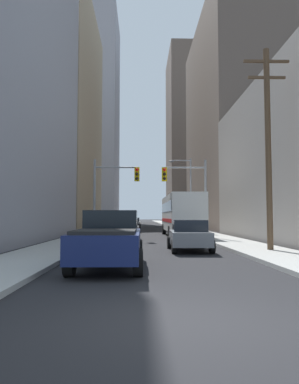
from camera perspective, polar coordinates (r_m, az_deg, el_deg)
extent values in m
plane|color=black|center=(6.19, 5.92, -19.71)|extent=(400.00, 400.00, 0.00)
cube|color=#9E9E99|center=(56.09, -5.84, -5.49)|extent=(2.84, 160.00, 0.15)
cube|color=#9E9E99|center=(56.22, 4.46, -5.50)|extent=(2.84, 160.00, 0.15)
cube|color=silver|center=(30.71, 4.97, -3.36)|extent=(2.55, 11.51, 2.90)
cube|color=black|center=(30.60, 2.62, -2.40)|extent=(0.07, 10.58, 0.80)
cube|color=red|center=(30.60, 2.62, -4.46)|extent=(0.07, 10.58, 0.28)
cylinder|color=black|center=(34.64, 2.29, -5.83)|extent=(0.32, 1.00, 1.00)
cylinder|color=black|center=(34.87, 6.17, -5.80)|extent=(0.32, 1.00, 1.00)
cylinder|color=black|center=(27.42, 3.29, -6.35)|extent=(0.32, 1.00, 1.00)
cylinder|color=black|center=(27.71, 8.16, -6.29)|extent=(0.32, 1.00, 1.00)
cube|color=#141E4C|center=(12.11, -6.35, -8.06)|extent=(2.03, 5.41, 0.80)
cube|color=black|center=(13.04, -5.96, -4.46)|extent=(1.81, 1.81, 0.70)
cube|color=black|center=(10.74, -6.95, -6.19)|extent=(1.77, 2.39, 0.10)
cylinder|color=black|center=(13.96, -9.73, -9.11)|extent=(0.28, 0.80, 0.80)
cylinder|color=black|center=(13.82, -1.72, -9.22)|extent=(0.28, 0.80, 0.80)
cylinder|color=black|center=(10.57, -12.47, -10.79)|extent=(0.28, 0.80, 0.80)
cylinder|color=black|center=(10.38, -1.81, -11.00)|extent=(0.28, 0.80, 0.80)
cube|color=slate|center=(18.05, 6.25, -7.16)|extent=(1.97, 4.27, 0.65)
cube|color=black|center=(17.88, 6.30, -5.27)|extent=(1.66, 1.96, 0.55)
cylinder|color=black|center=(19.31, 3.15, -7.93)|extent=(0.22, 0.64, 0.64)
cylinder|color=black|center=(19.53, 8.26, -7.85)|extent=(0.22, 0.64, 0.64)
cylinder|color=black|center=(16.64, 3.90, -8.58)|extent=(0.22, 0.64, 0.64)
cylinder|color=black|center=(16.89, 9.81, -8.46)|extent=(0.22, 0.64, 0.64)
cube|color=#B7BABF|center=(26.11, -3.77, -6.15)|extent=(1.92, 4.25, 0.65)
cube|color=black|center=(25.94, -3.78, -4.84)|extent=(1.64, 1.95, 0.55)
cylinder|color=black|center=(27.51, -5.47, -6.70)|extent=(0.22, 0.64, 0.64)
cylinder|color=black|center=(27.45, -1.85, -6.72)|extent=(0.22, 0.64, 0.64)
cylinder|color=black|center=(24.84, -5.91, -7.01)|extent=(0.22, 0.64, 0.64)
cylinder|color=black|center=(24.76, -1.89, -7.03)|extent=(0.22, 0.64, 0.64)
cube|color=black|center=(39.27, -2.95, -5.38)|extent=(1.93, 4.25, 0.65)
cube|color=black|center=(39.11, -2.95, -4.51)|extent=(1.64, 1.95, 0.55)
cylinder|color=black|center=(40.66, -4.12, -5.78)|extent=(0.22, 0.64, 0.64)
cylinder|color=black|center=(40.61, -1.67, -5.79)|extent=(0.22, 0.64, 0.64)
cylinder|color=black|center=(37.97, -4.31, -5.92)|extent=(0.22, 0.64, 0.64)
cylinder|color=black|center=(37.93, -1.69, -5.93)|extent=(0.22, 0.64, 0.64)
cube|color=white|center=(51.74, -2.48, -5.02)|extent=(1.94, 4.26, 0.65)
cube|color=black|center=(51.58, -2.48, -4.35)|extent=(1.65, 1.95, 0.55)
cylinder|color=black|center=(53.12, -3.39, -5.33)|extent=(0.22, 0.64, 0.64)
cylinder|color=black|center=(53.09, -1.52, -5.34)|extent=(0.22, 0.64, 0.64)
cylinder|color=black|center=(50.43, -3.50, -5.41)|extent=(0.22, 0.64, 0.64)
cylinder|color=black|center=(50.40, -1.52, -5.42)|extent=(0.22, 0.64, 0.64)
cylinder|color=gray|center=(27.49, -8.66, -1.09)|extent=(0.18, 0.18, 6.00)
cylinder|color=gray|center=(27.56, -5.31, 3.89)|extent=(3.19, 0.12, 0.12)
cube|color=gold|center=(27.43, -1.98, 2.81)|extent=(0.38, 0.30, 1.05)
sphere|color=red|center=(27.31, -1.98, 3.56)|extent=(0.24, 0.24, 0.24)
sphere|color=black|center=(27.26, -1.99, 2.85)|extent=(0.24, 0.24, 0.24)
sphere|color=black|center=(27.23, -1.99, 2.14)|extent=(0.24, 0.24, 0.24)
cylinder|color=gray|center=(27.72, 8.83, -1.11)|extent=(0.18, 0.18, 6.00)
cylinder|color=gray|center=(27.70, 5.59, 3.85)|extent=(3.13, 0.12, 0.12)
cube|color=gold|center=(27.49, 2.35, 2.79)|extent=(0.38, 0.30, 1.05)
sphere|color=red|center=(27.37, 2.37, 3.54)|extent=(0.24, 0.24, 0.24)
sphere|color=black|center=(27.32, 2.38, 2.83)|extent=(0.24, 0.24, 0.24)
sphere|color=black|center=(27.29, 2.38, 2.12)|extent=(0.24, 0.24, 0.24)
cylinder|color=brown|center=(18.14, 18.18, 6.43)|extent=(0.28, 0.28, 9.74)
cube|color=brown|center=(19.35, 17.90, 18.98)|extent=(2.20, 0.12, 0.12)
cube|color=brown|center=(19.06, 17.95, 16.76)|extent=(1.80, 0.12, 0.12)
cylinder|color=gray|center=(36.39, 6.53, -0.59)|extent=(0.16, 0.16, 7.50)
cylinder|color=gray|center=(36.64, 4.98, 4.96)|extent=(1.94, 0.10, 0.10)
ellipsoid|color=#4C4C51|center=(36.53, 3.46, 4.82)|extent=(0.56, 0.32, 0.20)
cube|color=tan|center=(57.88, -20.53, 11.11)|extent=(23.13, 24.68, 32.81)
cube|color=#93939E|center=(104.08, -10.63, 11.37)|extent=(19.79, 21.15, 57.83)
cube|color=#66564C|center=(56.00, 19.49, 9.88)|extent=(22.86, 27.06, 29.56)
cube|color=#66564C|center=(99.27, 8.19, 8.38)|extent=(17.82, 19.45, 45.34)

